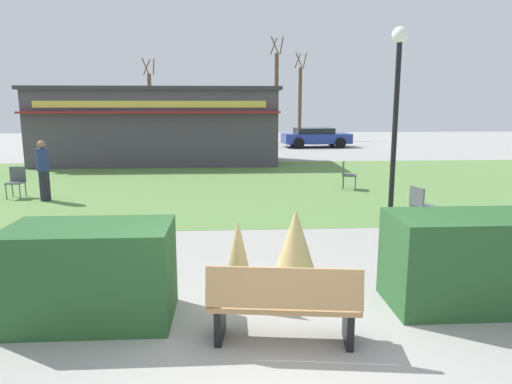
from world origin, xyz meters
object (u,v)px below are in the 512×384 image
tree_left_bg (150,106)px  parked_car_east_slot (316,137)px  food_kiosk (158,125)px  person_strolling (43,170)px  lamppost_mid (396,101)px  cafe_chair_west (16,180)px  cafe_chair_east (347,173)px  tree_right_bg (300,101)px  parked_car_west_slot (144,138)px  park_bench (284,304)px  tree_center_bg (276,96)px  cafe_chair_center (420,203)px  parked_car_center_slot (228,137)px

tree_left_bg → parked_car_east_slot: bearing=-25.4°
food_kiosk → person_strolling: (-1.96, -8.49, -0.85)m
lamppost_mid → cafe_chair_west: bearing=162.9°
cafe_chair_east → tree_right_bg: size_ratio=0.14×
lamppost_mid → parked_car_west_slot: (-9.03, 18.49, -2.10)m
lamppost_mid → tree_left_bg: size_ratio=0.75×
food_kiosk → person_strolling: size_ratio=6.45×
person_strolling → tree_left_bg: bearing=73.1°
food_kiosk → cafe_chair_west: bearing=-110.3°
food_kiosk → cafe_chair_west: 8.58m
parked_car_west_slot → parked_car_east_slot: bearing=-0.0°
lamppost_mid → tree_right_bg: size_ratio=0.68×
park_bench → parked_car_east_slot: bearing=78.6°
tree_right_bg → tree_center_bg: (-2.16, -3.44, 0.33)m
cafe_chair_west → tree_right_bg: bearing=62.5°
cafe_chair_west → food_kiosk: bearing=69.7°
person_strolling → parked_car_east_slot: 19.15m
food_kiosk → tree_left_bg: bearing=100.6°
tree_left_bg → cafe_chair_east: bearing=-64.9°
tree_right_bg → lamppost_mid: bearing=-93.7°
park_bench → lamppost_mid: 6.97m
tree_center_bg → tree_right_bg: bearing=57.9°
lamppost_mid → parked_car_east_slot: size_ratio=1.01×
tree_center_bg → parked_car_east_slot: bearing=-57.9°
cafe_chair_east → parked_car_west_slot: size_ratio=0.21×
food_kiosk → tree_left_bg: size_ratio=1.87×
cafe_chair_west → cafe_chair_center: bearing=-20.4°
lamppost_mid → parked_car_west_slot: lamppost_mid is taller
lamppost_mid → person_strolling: lamppost_mid is taller
cafe_chair_east → cafe_chair_center: (0.47, -4.63, 0.00)m
cafe_chair_center → parked_car_east_slot: parked_car_east_slot is taller
park_bench → cafe_chair_center: size_ratio=1.97×
lamppost_mid → tree_center_bg: tree_center_bg is taller
tree_right_bg → parked_car_east_slot: bearing=-90.2°
cafe_chair_east → parked_car_east_slot: size_ratio=0.21×
parked_car_west_slot → parked_car_east_slot: same height
cafe_chair_west → parked_car_east_slot: parked_car_east_slot is taller
parked_car_east_slot → tree_right_bg: size_ratio=0.67×
park_bench → tree_center_bg: size_ratio=0.25×
food_kiosk → tree_right_bg: 16.76m
parked_car_east_slot → tree_right_bg: tree_right_bg is taller
cafe_chair_west → cafe_chair_east: (9.87, 0.77, 0.00)m
food_kiosk → cafe_chair_east: bearing=-46.1°
park_bench → tree_right_bg: size_ratio=0.27×
parked_car_east_slot → park_bench: bearing=-101.4°
food_kiosk → parked_car_east_slot: bearing=40.7°
tree_right_bg → cafe_chair_west: bearing=-117.5°
park_bench → tree_center_bg: bearing=84.4°
tree_left_bg → parked_car_west_slot: bearing=-85.9°
parked_car_center_slot → parked_car_east_slot: same height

